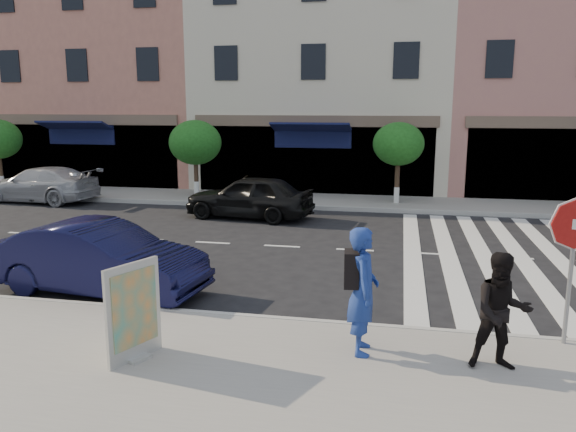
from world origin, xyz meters
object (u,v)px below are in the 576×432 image
(stop_sign, at_px, (575,238))
(poster_board, at_px, (134,313))
(car_near_mid, at_px, (100,259))
(car_far_mid, at_px, (249,197))
(car_far_left, at_px, (40,184))
(photographer, at_px, (363,291))
(walker, at_px, (502,312))

(stop_sign, distance_m, poster_board, 6.68)
(stop_sign, distance_m, car_near_mid, 8.75)
(stop_sign, distance_m, car_far_mid, 12.06)
(car_near_mid, bearing_deg, car_far_left, 47.26)
(photographer, xyz_separation_m, car_near_mid, (-5.49, 2.08, -0.38))
(poster_board, bearing_deg, car_near_mid, 150.82)
(poster_board, distance_m, car_near_mid, 3.74)
(car_near_mid, bearing_deg, walker, -99.51)
(stop_sign, relative_size, car_far_mid, 0.54)
(walker, height_order, car_far_left, walker)
(poster_board, xyz_separation_m, car_far_mid, (-1.30, 11.10, -0.12))
(photographer, height_order, walker, photographer)
(walker, relative_size, car_near_mid, 0.38)
(car_far_left, distance_m, car_far_mid, 9.14)
(stop_sign, relative_size, car_near_mid, 0.52)
(walker, bearing_deg, car_far_left, 136.77)
(stop_sign, xyz_separation_m, car_far_left, (-16.65, 10.77, -1.16))
(car_near_mid, bearing_deg, photographer, -103.42)
(car_far_left, bearing_deg, walker, 58.03)
(photographer, bearing_deg, walker, -100.67)
(stop_sign, relative_size, photographer, 1.21)
(car_far_left, bearing_deg, poster_board, 44.74)
(poster_board, bearing_deg, walker, 31.98)
(poster_board, bearing_deg, car_far_mid, 120.47)
(photographer, distance_m, car_near_mid, 5.89)
(poster_board, xyz_separation_m, car_near_mid, (-2.25, 2.99, -0.12))
(photographer, bearing_deg, poster_board, 99.93)
(photographer, bearing_deg, car_far_mid, 18.25)
(walker, bearing_deg, stop_sign, 37.30)
(stop_sign, xyz_separation_m, poster_board, (-6.34, -1.83, -1.00))
(photographer, relative_size, car_near_mid, 0.43)
(walker, bearing_deg, poster_board, -177.63)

